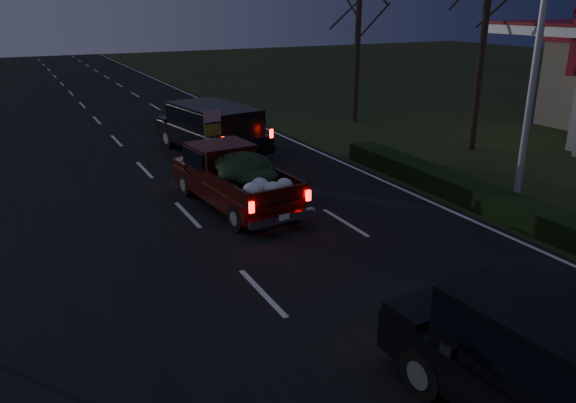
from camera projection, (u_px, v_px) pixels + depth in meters
name	position (u px, v px, depth m)	size (l,w,h in m)	color
ground	(262.00, 293.00, 11.45)	(120.00, 120.00, 0.00)	black
road_asphalt	(262.00, 293.00, 11.45)	(14.00, 120.00, 0.02)	black
hedge_row	(452.00, 186.00, 17.21)	(1.00, 10.00, 0.60)	black
light_pole	(544.00, 7.00, 15.37)	(0.50, 0.90, 9.16)	silver
bare_tree_far	(359.00, 11.00, 26.38)	(3.60, 3.60, 7.00)	black
pickup_truck	(234.00, 174.00, 16.09)	(2.30, 5.00, 2.54)	#3A0B07
lead_suv	(213.00, 124.00, 21.66)	(3.09, 5.67, 1.55)	black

